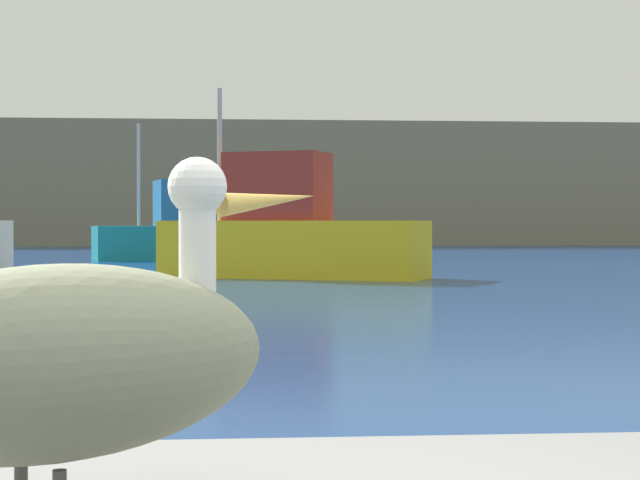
% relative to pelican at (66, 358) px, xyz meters
% --- Properties ---
extents(hillside_backdrop, '(140.00, 13.85, 7.28)m').
position_rel_pelican_xyz_m(hillside_backdrop, '(0.68, 70.09, 2.60)').
color(hillside_backdrop, '#7F755B').
rests_on(hillside_backdrop, ground).
extents(pelican, '(1.18, 1.03, 0.84)m').
position_rel_pelican_xyz_m(pelican, '(0.00, 0.00, 0.00)').
color(pelican, gray).
rests_on(pelican, pier_dock).
extents(fishing_boat_teal, '(8.26, 4.05, 4.94)m').
position_rel_pelican_xyz_m(fishing_boat_teal, '(-0.43, 39.75, -0.03)').
color(fishing_boat_teal, teal).
rests_on(fishing_boat_teal, ground).
extents(fishing_boat_yellow, '(6.66, 4.34, 4.69)m').
position_rel_pelican_xyz_m(fishing_boat_yellow, '(1.98, 25.22, 0.05)').
color(fishing_boat_yellow, yellow).
rests_on(fishing_boat_yellow, ground).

